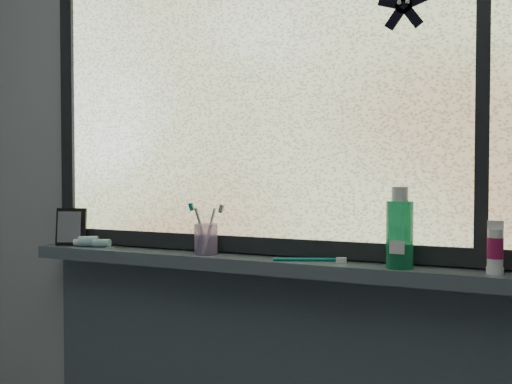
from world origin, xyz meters
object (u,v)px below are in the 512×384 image
at_px(cream_tube, 495,246).
at_px(mouthwash_bottle, 400,228).
at_px(vanity_mirror, 71,227).
at_px(toothbrush_cup, 206,239).

bearing_deg(cream_tube, mouthwash_bottle, -178.25).
height_order(vanity_mirror, cream_tube, vanity_mirror).
distance_m(toothbrush_cup, cream_tube, 0.82).
xyz_separation_m(toothbrush_cup, cream_tube, (0.82, -0.00, 0.02)).
bearing_deg(vanity_mirror, mouthwash_bottle, -23.64).
relative_size(vanity_mirror, mouthwash_bottle, 0.73).
xyz_separation_m(vanity_mirror, mouthwash_bottle, (1.13, -0.02, 0.04)).
relative_size(mouthwash_bottle, cream_tube, 1.86).
relative_size(vanity_mirror, toothbrush_cup, 1.37).
xyz_separation_m(vanity_mirror, toothbrush_cup, (0.54, -0.00, -0.02)).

